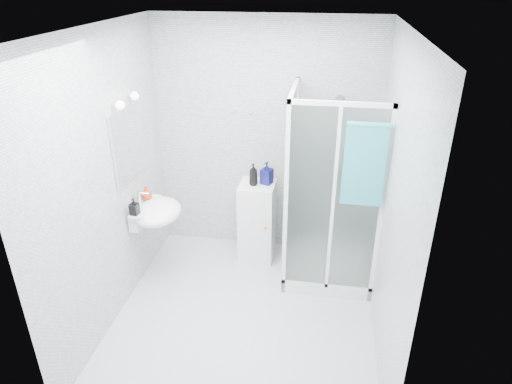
% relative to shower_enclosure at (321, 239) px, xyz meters
% --- Properties ---
extents(room, '(2.40, 2.60, 2.60)m').
position_rel_shower_enclosure_xyz_m(room, '(-0.67, -0.77, 0.85)').
color(room, silver).
rests_on(room, ground).
extents(shower_enclosure, '(0.90, 0.95, 2.00)m').
position_rel_shower_enclosure_xyz_m(shower_enclosure, '(0.00, 0.00, 0.00)').
color(shower_enclosure, silver).
rests_on(shower_enclosure, ground).
extents(wall_basin, '(0.46, 0.56, 0.35)m').
position_rel_shower_enclosure_xyz_m(wall_basin, '(-1.66, -0.32, 0.35)').
color(wall_basin, silver).
rests_on(wall_basin, ground).
extents(mirror, '(0.02, 0.60, 0.70)m').
position_rel_shower_enclosure_xyz_m(mirror, '(-1.85, -0.32, 1.05)').
color(mirror, white).
rests_on(mirror, room).
extents(vanity_lights, '(0.10, 0.40, 0.08)m').
position_rel_shower_enclosure_xyz_m(vanity_lights, '(-1.80, -0.32, 1.47)').
color(vanity_lights, silver).
rests_on(vanity_lights, room).
extents(wall_hooks, '(0.23, 0.06, 0.03)m').
position_rel_shower_enclosure_xyz_m(wall_hooks, '(-0.92, 0.49, 1.17)').
color(wall_hooks, silver).
rests_on(wall_hooks, room).
extents(storage_cabinet, '(0.38, 0.40, 0.91)m').
position_rel_shower_enclosure_xyz_m(storage_cabinet, '(-0.72, 0.25, 0.01)').
color(storage_cabinet, silver).
rests_on(storage_cabinet, ground).
extents(hand_towel, '(0.35, 0.05, 0.76)m').
position_rel_shower_enclosure_xyz_m(hand_towel, '(0.31, -0.40, 1.05)').
color(hand_towel, teal).
rests_on(hand_towel, shower_enclosure).
extents(shampoo_bottle_a, '(0.12, 0.12, 0.24)m').
position_rel_shower_enclosure_xyz_m(shampoo_bottle_a, '(-0.75, 0.23, 0.59)').
color(shampoo_bottle_a, black).
rests_on(shampoo_bottle_a, storage_cabinet).
extents(shampoo_bottle_b, '(0.14, 0.14, 0.25)m').
position_rel_shower_enclosure_xyz_m(shampoo_bottle_b, '(-0.62, 0.28, 0.59)').
color(shampoo_bottle_b, '#0C0D4C').
rests_on(shampoo_bottle_b, storage_cabinet).
extents(soap_dispenser_orange, '(0.15, 0.15, 0.15)m').
position_rel_shower_enclosure_xyz_m(soap_dispenser_orange, '(-1.78, -0.19, 0.49)').
color(soap_dispenser_orange, '#B83015').
rests_on(soap_dispenser_orange, wall_basin).
extents(soap_dispenser_black, '(0.09, 0.09, 0.17)m').
position_rel_shower_enclosure_xyz_m(soap_dispenser_black, '(-1.78, -0.51, 0.50)').
color(soap_dispenser_black, black).
rests_on(soap_dispenser_black, wall_basin).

